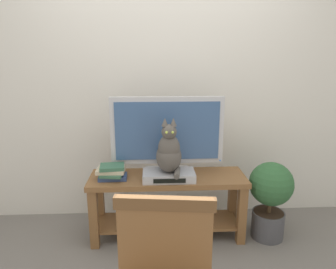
# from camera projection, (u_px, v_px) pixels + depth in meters

# --- Properties ---
(back_wall) EXTENTS (7.00, 0.12, 2.80)m
(back_wall) POSITION_uv_depth(u_px,v_px,m) (163.00, 72.00, 2.85)
(back_wall) COLOR silver
(back_wall) RESTS_ON ground
(tv_stand) EXTENTS (1.32, 0.41, 0.56)m
(tv_stand) POSITION_uv_depth(u_px,v_px,m) (168.00, 195.00, 2.64)
(tv_stand) COLOR brown
(tv_stand) RESTS_ON ground
(tv) EXTENTS (0.95, 0.20, 0.67)m
(tv) POSITION_uv_depth(u_px,v_px,m) (167.00, 133.00, 2.58)
(tv) COLOR #B7B7BC
(tv) RESTS_ON tv_stand
(media_box) EXTENTS (0.43, 0.23, 0.07)m
(media_box) POSITION_uv_depth(u_px,v_px,m) (169.00, 176.00, 2.51)
(media_box) COLOR #ADADB2
(media_box) RESTS_ON tv_stand
(cat) EXTENTS (0.21, 0.29, 0.46)m
(cat) POSITION_uv_depth(u_px,v_px,m) (169.00, 152.00, 2.45)
(cat) COLOR #514C47
(cat) RESTS_ON media_box
(book_stack) EXTENTS (0.25, 0.20, 0.12)m
(book_stack) POSITION_uv_depth(u_px,v_px,m) (112.00, 172.00, 2.52)
(book_stack) COLOR #33477A
(book_stack) RESTS_ON tv_stand
(potted_plant) EXTENTS (0.37, 0.37, 0.69)m
(potted_plant) POSITION_uv_depth(u_px,v_px,m) (270.00, 195.00, 2.60)
(potted_plant) COLOR #47474C
(potted_plant) RESTS_ON ground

